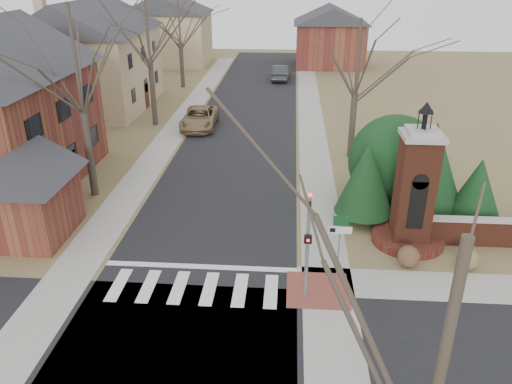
# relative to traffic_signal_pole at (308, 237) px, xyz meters

# --- Properties ---
(ground) EXTENTS (120.00, 120.00, 0.00)m
(ground) POSITION_rel_traffic_signal_pole_xyz_m (-4.30, -0.57, -2.59)
(ground) COLOR olive
(ground) RESTS_ON ground
(main_street) EXTENTS (8.00, 70.00, 0.01)m
(main_street) POSITION_rel_traffic_signal_pole_xyz_m (-4.30, 21.43, -2.58)
(main_street) COLOR black
(main_street) RESTS_ON ground
(cross_street) EXTENTS (120.00, 8.00, 0.01)m
(cross_street) POSITION_rel_traffic_signal_pole_xyz_m (-4.30, -3.57, -2.58)
(cross_street) COLOR black
(cross_street) RESTS_ON ground
(crosswalk_zone) EXTENTS (8.00, 2.20, 0.02)m
(crosswalk_zone) POSITION_rel_traffic_signal_pole_xyz_m (-4.30, 0.23, -2.58)
(crosswalk_zone) COLOR silver
(crosswalk_zone) RESTS_ON ground
(stop_bar) EXTENTS (8.00, 0.35, 0.02)m
(stop_bar) POSITION_rel_traffic_signal_pole_xyz_m (-4.30, 1.73, -2.58)
(stop_bar) COLOR silver
(stop_bar) RESTS_ON ground
(sidewalk_right_main) EXTENTS (2.00, 60.00, 0.02)m
(sidewalk_right_main) POSITION_rel_traffic_signal_pole_xyz_m (0.90, 21.43, -2.58)
(sidewalk_right_main) COLOR gray
(sidewalk_right_main) RESTS_ON ground
(sidewalk_left) EXTENTS (2.00, 60.00, 0.02)m
(sidewalk_left) POSITION_rel_traffic_signal_pole_xyz_m (-9.50, 21.43, -2.58)
(sidewalk_left) COLOR gray
(sidewalk_left) RESTS_ON ground
(curb_apron) EXTENTS (2.40, 2.40, 0.02)m
(curb_apron) POSITION_rel_traffic_signal_pole_xyz_m (0.50, 0.43, -2.57)
(curb_apron) COLOR brown
(curb_apron) RESTS_ON ground
(traffic_signal_pole) EXTENTS (0.28, 0.41, 4.50)m
(traffic_signal_pole) POSITION_rel_traffic_signal_pole_xyz_m (0.00, 0.00, 0.00)
(traffic_signal_pole) COLOR slate
(traffic_signal_pole) RESTS_ON ground
(sign_post) EXTENTS (0.90, 0.07, 2.75)m
(sign_post) POSITION_rel_traffic_signal_pole_xyz_m (1.29, 1.41, -0.64)
(sign_post) COLOR slate
(sign_post) RESTS_ON ground
(brick_gate_monument) EXTENTS (3.20, 3.20, 6.47)m
(brick_gate_monument) POSITION_rel_traffic_signal_pole_xyz_m (4.70, 4.42, -0.42)
(brick_gate_monument) COLOR #612D1C
(brick_gate_monument) RESTS_ON ground
(brick_garden_wall) EXTENTS (7.50, 0.50, 1.30)m
(brick_garden_wall) POSITION_rel_traffic_signal_pole_xyz_m (9.20, 4.43, -1.93)
(brick_garden_wall) COLOR #612D1C
(brick_garden_wall) RESTS_ON ground
(house_stucco_left) EXTENTS (9.80, 12.80, 9.28)m
(house_stucco_left) POSITION_rel_traffic_signal_pole_xyz_m (-17.80, 26.42, 2.01)
(house_stucco_left) COLOR tan
(house_stucco_left) RESTS_ON ground
(garage_left) EXTENTS (4.80, 4.80, 4.29)m
(garage_left) POSITION_rel_traffic_signal_pole_xyz_m (-12.82, 3.92, -0.35)
(garage_left) COLOR brown
(garage_left) RESTS_ON ground
(house_distant_left) EXTENTS (10.80, 8.80, 8.53)m
(house_distant_left) POSITION_rel_traffic_signal_pole_xyz_m (-16.31, 47.42, 1.66)
(house_distant_left) COLOR tan
(house_distant_left) RESTS_ON ground
(house_distant_right) EXTENTS (8.80, 8.80, 7.30)m
(house_distant_right) POSITION_rel_traffic_signal_pole_xyz_m (3.69, 47.42, 1.06)
(house_distant_right) COLOR brown
(house_distant_right) RESTS_ON ground
(evergreen_near) EXTENTS (2.80, 2.80, 4.10)m
(evergreen_near) POSITION_rel_traffic_signal_pole_xyz_m (2.90, 6.43, -0.29)
(evergreen_near) COLOR #473D33
(evergreen_near) RESTS_ON ground
(evergreen_mid) EXTENTS (3.40, 3.40, 4.70)m
(evergreen_mid) POSITION_rel_traffic_signal_pole_xyz_m (6.20, 7.63, 0.01)
(evergreen_mid) COLOR #473D33
(evergreen_mid) RESTS_ON ground
(evergreen_far) EXTENTS (2.40, 2.40, 3.30)m
(evergreen_far) POSITION_rel_traffic_signal_pole_xyz_m (8.20, 6.63, -0.69)
(evergreen_far) COLOR #473D33
(evergreen_far) RESTS_ON ground
(evergreen_mass) EXTENTS (4.80, 4.80, 4.80)m
(evergreen_mass) POSITION_rel_traffic_signal_pole_xyz_m (4.70, 8.93, -0.19)
(evergreen_mass) COLOR black
(evergreen_mass) RESTS_ON ground
(bare_tree_0) EXTENTS (8.05, 8.05, 11.15)m
(bare_tree_0) POSITION_rel_traffic_signal_pole_xyz_m (-11.30, 8.43, 5.11)
(bare_tree_0) COLOR #473D33
(bare_tree_0) RESTS_ON ground
(bare_tree_1) EXTENTS (8.40, 8.40, 11.64)m
(bare_tree_1) POSITION_rel_traffic_signal_pole_xyz_m (-11.30, 21.43, 5.44)
(bare_tree_1) COLOR #473D33
(bare_tree_1) RESTS_ON ground
(bare_tree_2) EXTENTS (7.35, 7.35, 10.19)m
(bare_tree_2) POSITION_rel_traffic_signal_pole_xyz_m (-11.80, 34.43, 4.44)
(bare_tree_2) COLOR #473D33
(bare_tree_2) RESTS_ON ground
(bare_tree_3) EXTENTS (7.00, 7.00, 9.70)m
(bare_tree_3) POSITION_rel_traffic_signal_pole_xyz_m (3.20, 15.43, 4.10)
(bare_tree_3) COLOR #473D33
(bare_tree_3) RESTS_ON ground
(bare_tree_4) EXTENTS (6.65, 6.65, 9.21)m
(bare_tree_4) POSITION_rel_traffic_signal_pole_xyz_m (1.70, -9.57, 3.77)
(bare_tree_4) COLOR #473D33
(bare_tree_4) RESTS_ON ground
(pickup_truck) EXTENTS (2.64, 5.47, 1.50)m
(pickup_truck) POSITION_rel_traffic_signal_pole_xyz_m (-7.70, 20.94, -1.84)
(pickup_truck) COLOR olive
(pickup_truck) RESTS_ON ground
(distant_car) EXTENTS (1.94, 4.88, 1.58)m
(distant_car) POSITION_rel_traffic_signal_pole_xyz_m (-1.96, 38.54, -1.80)
(distant_car) COLOR #303337
(distant_car) RESTS_ON ground
(dry_shrub_left) EXTENTS (0.92, 0.92, 0.92)m
(dry_shrub_left) POSITION_rel_traffic_signal_pole_xyz_m (4.30, 2.43, -2.13)
(dry_shrub_left) COLOR brown
(dry_shrub_left) RESTS_ON ground
(dry_shrub_right) EXTENTS (0.90, 0.90, 0.90)m
(dry_shrub_right) POSITION_rel_traffic_signal_pole_xyz_m (6.70, 2.43, -2.14)
(dry_shrub_right) COLOR brown
(dry_shrub_right) RESTS_ON ground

